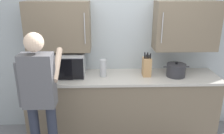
# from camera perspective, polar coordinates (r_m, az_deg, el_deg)

# --- Properties ---
(back_wall_tiled) EXTENTS (4.27, 0.44, 2.85)m
(back_wall_tiled) POSITION_cam_1_polar(r_m,az_deg,el_deg) (3.30, 2.44, 8.15)
(back_wall_tiled) COLOR #B2BCC1
(back_wall_tiled) RESTS_ON ground_plane
(counter_unit) EXTENTS (2.67, 0.62, 0.95)m
(counter_unit) POSITION_cam_1_polar(r_m,az_deg,el_deg) (3.35, 2.58, -9.85)
(counter_unit) COLOR #756651
(counter_unit) RESTS_ON ground_plane
(microwave_oven) EXTENTS (0.52, 0.37, 0.31)m
(microwave_oven) POSITION_cam_1_polar(r_m,az_deg,el_deg) (3.17, -12.00, 0.44)
(microwave_oven) COLOR #B7BABF
(microwave_oven) RESTS_ON counter_unit
(stock_pot) EXTENTS (0.36, 0.26, 0.21)m
(stock_pot) POSITION_cam_1_polar(r_m,az_deg,el_deg) (3.23, 15.79, -0.76)
(stock_pot) COLOR #2D2D33
(stock_pot) RESTS_ON counter_unit
(knife_block) EXTENTS (0.11, 0.15, 0.34)m
(knife_block) POSITION_cam_1_polar(r_m,az_deg,el_deg) (3.15, 8.73, 0.08)
(knife_block) COLOR tan
(knife_block) RESTS_ON counter_unit
(thermos_flask) EXTENTS (0.09, 0.09, 0.24)m
(thermos_flask) POSITION_cam_1_polar(r_m,az_deg,el_deg) (3.10, -2.27, -0.23)
(thermos_flask) COLOR #B7BABF
(thermos_flask) RESTS_ON counter_unit
(person_figure) EXTENTS (0.44, 0.53, 1.69)m
(person_figure) POSITION_cam_1_polar(r_m,az_deg,el_deg) (2.59, -17.72, -6.59)
(person_figure) COLOR #282D3D
(person_figure) RESTS_ON ground_plane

